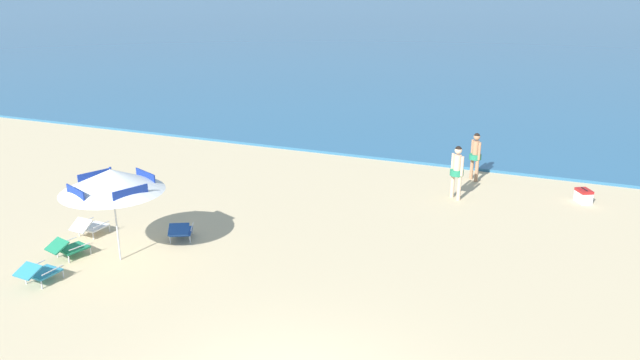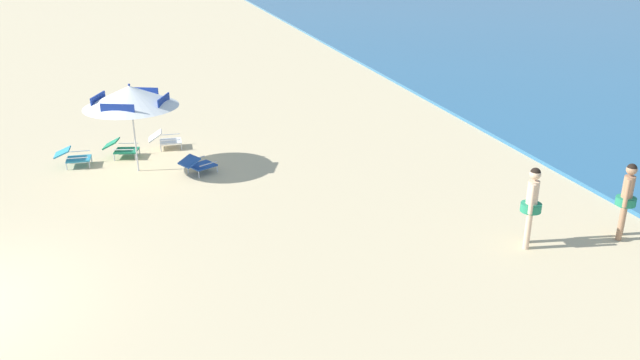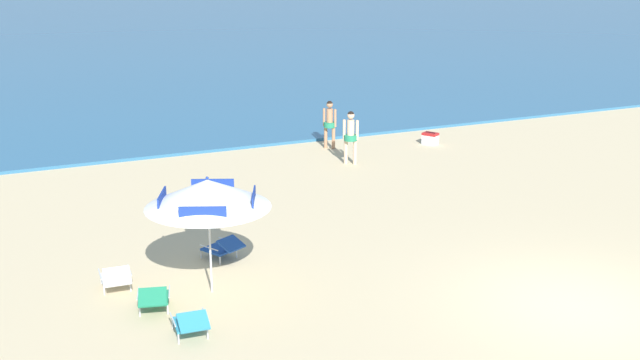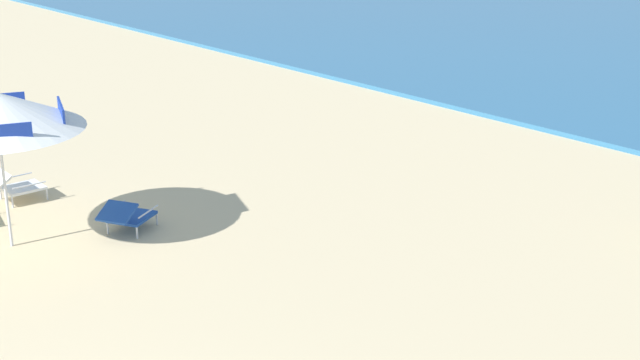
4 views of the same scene
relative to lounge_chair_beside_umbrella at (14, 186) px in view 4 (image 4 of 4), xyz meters
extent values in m
cylinder|color=silver|center=(1.65, -0.82, 0.85)|extent=(0.04, 0.04, 2.25)
cube|color=navy|center=(1.97, -0.04, 1.59)|extent=(0.78, 0.35, 0.29)
cube|color=white|center=(0.01, 0.15, -0.07)|extent=(0.55, 0.63, 0.04)
cylinder|color=silver|center=(-0.22, 0.44, -0.18)|extent=(0.03, 0.03, 0.18)
cylinder|color=silver|center=(0.27, 0.42, -0.18)|extent=(0.03, 0.03, 0.18)
cylinder|color=silver|center=(-0.25, -0.13, -0.18)|extent=(0.03, 0.03, 0.18)
cylinder|color=silver|center=(0.24, -0.15, -0.18)|extent=(0.03, 0.03, 0.18)
cylinder|color=silver|center=(-0.27, 0.16, 0.05)|extent=(0.06, 0.54, 0.02)
cylinder|color=silver|center=(0.29, 0.13, 0.05)|extent=(0.06, 0.54, 0.02)
cube|color=#1E4799|center=(2.28, 0.76, -0.07)|extent=(0.74, 0.77, 0.04)
cube|color=#1E4799|center=(2.45, 0.43, 0.14)|extent=(0.62, 0.58, 0.20)
cylinder|color=silver|center=(1.93, 0.91, -0.18)|extent=(0.03, 0.03, 0.18)
cylinder|color=silver|center=(2.36, 1.13, -0.18)|extent=(0.03, 0.03, 0.18)
cylinder|color=silver|center=(2.19, 0.40, -0.18)|extent=(0.03, 0.03, 0.18)
cylinder|color=silver|center=(2.63, 0.62, -0.18)|extent=(0.03, 0.03, 0.18)
cylinder|color=silver|center=(2.03, 0.64, 0.05)|extent=(0.27, 0.49, 0.02)
cylinder|color=silver|center=(2.53, 0.89, 0.05)|extent=(0.27, 0.49, 0.02)
camera|label=1|loc=(10.95, -10.99, 6.03)|focal=33.82mm
camera|label=2|loc=(17.89, -0.80, 5.63)|focal=35.89mm
camera|label=3|loc=(-2.02, -14.00, 5.98)|focal=43.19mm
camera|label=4|loc=(13.32, -5.61, 4.91)|focal=51.19mm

